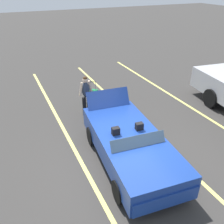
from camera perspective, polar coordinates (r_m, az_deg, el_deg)
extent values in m
plane|color=#383533|center=(7.49, 4.07, -11.50)|extent=(80.00, 80.00, 0.00)
cube|color=#EAE066|center=(7.09, -5.71, -14.44)|extent=(18.00, 0.12, 0.01)
cube|color=#EAE066|center=(8.12, 12.67, -8.57)|extent=(18.00, 0.12, 0.01)
cube|color=navy|center=(7.11, 4.24, -7.69)|extent=(4.25, 2.15, 0.64)
cube|color=navy|center=(6.22, 9.65, -15.92)|extent=(1.47, 1.79, 0.38)
cube|color=slate|center=(6.46, 6.20, -6.89)|extent=(0.33, 1.56, 0.31)
cube|color=black|center=(7.15, 6.44, -3.38)|extent=(0.18, 0.23, 0.22)
cube|color=black|center=(6.90, 0.87, -4.50)|extent=(0.18, 0.23, 0.22)
cube|color=navy|center=(8.35, -0.91, 3.19)|extent=(0.48, 1.52, 0.58)
cylinder|color=black|center=(6.80, 15.03, -14.29)|extent=(0.62, 0.28, 0.60)
cylinder|color=black|center=(6.21, 1.79, -18.25)|extent=(0.62, 0.28, 0.60)
cylinder|color=black|center=(8.52, 5.78, -3.48)|extent=(0.62, 0.28, 0.60)
cylinder|color=black|center=(8.05, -4.78, -5.57)|extent=(0.62, 0.28, 0.60)
cube|color=#2D2319|center=(9.69, -0.95, 1.42)|extent=(0.41, 0.54, 0.74)
cube|color=black|center=(9.61, -0.36, 0.82)|extent=(0.13, 0.37, 0.41)
cylinder|color=gray|center=(9.60, -0.69, 4.43)|extent=(0.03, 0.03, 0.25)
cylinder|color=gray|center=(9.44, -1.89, 3.97)|extent=(0.03, 0.03, 0.25)
cylinder|color=black|center=(9.47, -1.29, 4.88)|extent=(0.11, 0.26, 0.03)
sphere|color=black|center=(10.02, -0.62, 0.15)|extent=(0.04, 0.04, 0.04)
sphere|color=black|center=(9.83, -2.07, -0.49)|extent=(0.04, 0.04, 0.04)
cube|color=#19723F|center=(10.66, -4.47, 3.68)|extent=(0.44, 0.46, 0.62)
cube|color=#13562F|center=(10.57, -4.67, 3.16)|extent=(0.22, 0.26, 0.34)
cylinder|color=gray|center=(10.49, -3.89, 6.17)|extent=(0.03, 0.03, 0.35)
cylinder|color=gray|center=(10.55, -5.04, 6.27)|extent=(0.03, 0.03, 0.35)
cylinder|color=black|center=(10.45, -4.50, 7.11)|extent=(0.16, 0.19, 0.03)
sphere|color=black|center=(10.83, -3.57, 2.42)|extent=(0.04, 0.04, 0.04)
sphere|color=black|center=(10.90, -4.98, 2.57)|extent=(0.04, 0.04, 0.04)
cylinder|color=black|center=(9.69, -5.49, 1.57)|extent=(0.18, 0.18, 0.82)
cylinder|color=black|center=(9.61, -6.50, 1.24)|extent=(0.18, 0.18, 0.82)
ellipsoid|color=#2D384C|center=(9.34, -6.21, 5.26)|extent=(0.28, 0.36, 0.60)
sphere|color=beige|center=(9.19, -6.34, 7.51)|extent=(0.21, 0.21, 0.21)
sphere|color=#472D19|center=(9.18, -6.36, 7.79)|extent=(0.18, 0.18, 0.18)
cylinder|color=beige|center=(9.41, -5.17, 5.94)|extent=(0.13, 0.21, 0.53)
cylinder|color=beige|center=(9.22, -7.33, 5.32)|extent=(0.13, 0.21, 0.53)
cylinder|color=black|center=(11.10, 22.40, 3.03)|extent=(0.83, 0.39, 0.80)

